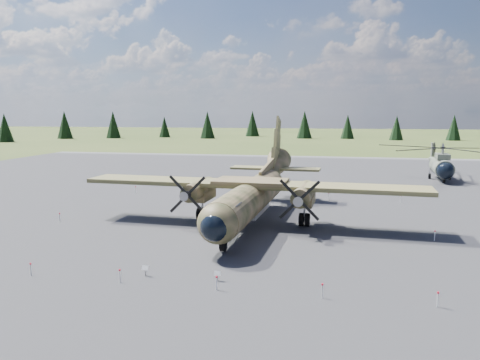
# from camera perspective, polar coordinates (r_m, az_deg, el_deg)

# --- Properties ---
(ground) EXTENTS (500.00, 500.00, 0.00)m
(ground) POSITION_cam_1_polar(r_m,az_deg,el_deg) (40.72, -0.93, -6.19)
(ground) COLOR #4C5626
(ground) RESTS_ON ground
(apron) EXTENTS (120.00, 120.00, 0.04)m
(apron) POSITION_cam_1_polar(r_m,az_deg,el_deg) (50.28, 1.49, -3.38)
(apron) COLOR slate
(apron) RESTS_ON ground
(transport_plane) EXTENTS (31.29, 28.41, 10.31)m
(transport_plane) POSITION_cam_1_polar(r_m,az_deg,el_deg) (43.48, 1.66, -1.26)
(transport_plane) COLOR #383C20
(transport_plane) RESTS_ON ground
(helicopter_near) EXTENTS (21.15, 24.02, 5.04)m
(helicopter_near) POSITION_cam_1_polar(r_m,az_deg,el_deg) (75.94, 23.40, 2.65)
(helicopter_near) COLOR gray
(helicopter_near) RESTS_ON ground
(info_placard_left) EXTENTS (0.44, 0.22, 0.67)m
(info_placard_left) POSITION_cam_1_polar(r_m,az_deg,el_deg) (30.39, -11.48, -10.59)
(info_placard_left) COLOR gray
(info_placard_left) RESTS_ON ground
(info_placard_right) EXTENTS (0.40, 0.18, 0.62)m
(info_placard_right) POSITION_cam_1_polar(r_m,az_deg,el_deg) (29.02, -2.77, -11.42)
(info_placard_right) COLOR gray
(info_placard_right) RESTS_ON ground
(barrier_fence) EXTENTS (33.12, 29.62, 0.85)m
(barrier_fence) POSITION_cam_1_polar(r_m,az_deg,el_deg) (40.62, -1.60, -5.49)
(barrier_fence) COLOR white
(barrier_fence) RESTS_ON ground
(treeline) EXTENTS (312.99, 310.17, 10.81)m
(treeline) POSITION_cam_1_polar(r_m,az_deg,el_deg) (48.79, 0.35, 1.96)
(treeline) COLOR black
(treeline) RESTS_ON ground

